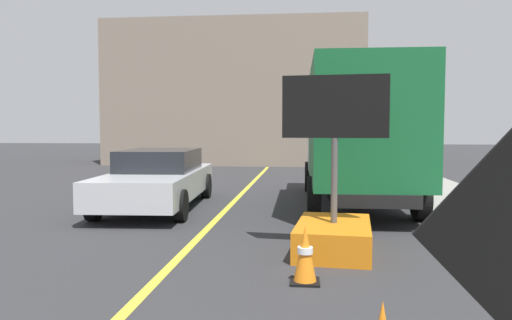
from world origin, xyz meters
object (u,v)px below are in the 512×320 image
Objects in this scene: pickup_car at (158,178)px; traffic_cone_mid_lane at (305,255)px; arrow_board_trailer at (334,221)px; box_truck at (357,132)px; highway_guide_sign at (386,89)px.

pickup_car is 7.39× the size of traffic_cone_mid_lane.
arrow_board_trailer is 3.77× the size of traffic_cone_mid_lane.
box_truck reaches higher than traffic_cone_mid_lane.
pickup_car is at bearing 122.86° from traffic_cone_mid_lane.
pickup_car is at bearing -170.97° from box_truck.
arrow_board_trailer is 0.39× the size of box_truck.
traffic_cone_mid_lane is (3.52, -5.45, -0.35)m from pickup_car.
arrow_board_trailer is 12.82m from highway_guide_sign.
arrow_board_trailer reaches higher than traffic_cone_mid_lane.
box_truck is 4.95m from pickup_car.
highway_guide_sign reaches higher than box_truck.
box_truck is at bearing -103.95° from highway_guide_sign.
highway_guide_sign reaches higher than traffic_cone_mid_lane.
highway_guide_sign is (6.64, 8.31, 2.72)m from pickup_car.
arrow_board_trailer is 1.64m from traffic_cone_mid_lane.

